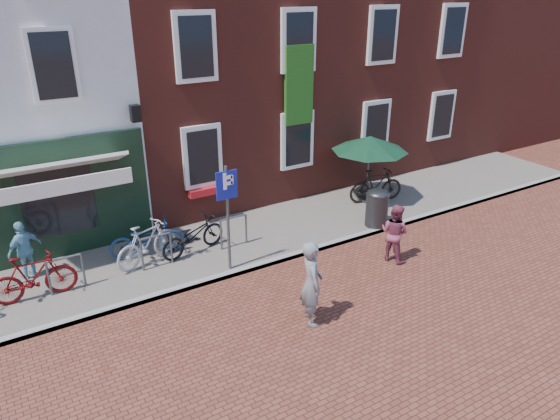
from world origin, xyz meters
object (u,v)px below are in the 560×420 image
parking_sign (227,202)px  bicycle_2 (147,239)px  bicycle_4 (193,235)px  bicycle_3 (147,243)px  boy (394,233)px  bicycle_5 (376,185)px  bicycle_1 (33,277)px  woman (311,283)px  litter_bin (377,206)px  cafe_person (25,250)px  parasol (370,141)px

parking_sign → bicycle_2: 2.48m
bicycle_4 → bicycle_3: bearing=72.4°
boy → bicycle_5: bearing=-51.3°
bicycle_1 → parking_sign: bearing=-99.7°
woman → bicycle_2: (-1.99, 4.15, -0.33)m
bicycle_4 → parking_sign: bearing=-173.5°
bicycle_5 → bicycle_4: bearing=106.1°
litter_bin → woman: woman is taller
bicycle_1 → bicycle_5: same height
bicycle_1 → bicycle_2: size_ratio=0.97×
litter_bin → bicycle_2: (-5.93, 1.54, -0.12)m
bicycle_4 → litter_bin: bearing=-115.9°
boy → bicycle_3: boy is taller
woman → bicycle_4: woman is taller
bicycle_2 → cafe_person: bearing=90.8°
parking_sign → bicycle_1: bearing=166.2°
cafe_person → bicycle_3: bearing=135.7°
litter_bin → cafe_person: (-8.55, 1.99, 0.10)m
parking_sign → boy: 4.11m
bicycle_5 → parasol: bearing=58.7°
litter_bin → bicycle_5: (1.10, 1.32, -0.07)m
bicycle_1 → parasol: bearing=-82.4°
cafe_person → bicycle_2: (2.61, -0.45, -0.22)m
parking_sign → bicycle_4: parking_sign is taller
bicycle_1 → bicycle_2: (2.61, 0.60, -0.05)m
parasol → cafe_person: (-9.46, 0.48, -1.21)m
parking_sign → cafe_person: bearing=153.2°
bicycle_2 → bicycle_4: same height
parking_sign → bicycle_5: (5.59, 1.38, -1.18)m
boy → bicycle_1: boy is taller
parasol → cafe_person: parasol is taller
parasol → boy: parasol is taller
litter_bin → bicycle_5: bearing=50.1°
bicycle_2 → bicycle_3: (-0.10, -0.32, 0.05)m
bicycle_3 → bicycle_5: same height
litter_bin → parking_sign: parking_sign is taller
cafe_person → bicycle_3: 2.64m
woman → cafe_person: woman is taller
boy → bicycle_2: 5.99m
parking_sign → cafe_person: parking_sign is taller
boy → bicycle_1: 8.12m
litter_bin → bicycle_2: 6.13m
bicycle_5 → boy: bearing=160.6°
parking_sign → bicycle_5: bearing=13.9°
bicycle_2 → bicycle_5: (7.04, -0.22, 0.05)m
woman → bicycle_5: size_ratio=1.04×
boy → bicycle_1: (-7.73, 2.49, -0.11)m
litter_bin → bicycle_3: 6.15m
cafe_person → bicycle_4: cafe_person is taller
cafe_person → bicycle_5: cafe_person is taller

